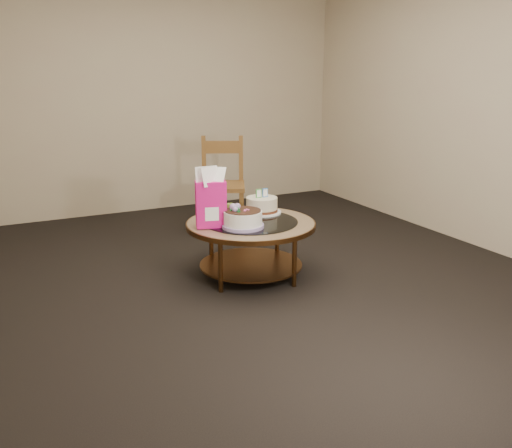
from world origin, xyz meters
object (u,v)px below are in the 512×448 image
cream_cake (262,205)px  decorated_cake (243,220)px  gift_bag (211,198)px  dining_chair (223,184)px  coffee_table (251,231)px

cream_cake → decorated_cake: bearing=-136.5°
gift_bag → cream_cake: bearing=36.7°
decorated_cake → gift_bag: bearing=147.7°
gift_bag → dining_chair: dining_chair is taller
cream_cake → dining_chair: bearing=82.6°
decorated_cake → gift_bag: gift_bag is taller
cream_cake → dining_chair: size_ratio=0.34×
cream_cake → gift_bag: (-0.53, -0.20, 0.16)m
cream_cake → dining_chair: 1.10m
coffee_table → dining_chair: 1.33m
decorated_cake → cream_cake: cream_cake is taller
coffee_table → gift_bag: bearing=-179.7°
decorated_cake → dining_chair: (0.44, 1.42, -0.04)m
gift_bag → coffee_table: bearing=16.5°
coffee_table → cream_cake: size_ratio=3.17×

